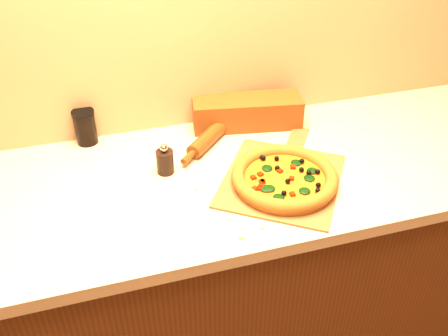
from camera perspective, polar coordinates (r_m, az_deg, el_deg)
cabinet at (r=1.82m, az=-2.50°, el=-13.09°), size 2.80×0.65×0.86m
countertop at (r=1.51m, az=-2.94°, el=-1.81°), size 2.84×0.68×0.04m
pizza_peel at (r=1.51m, az=6.71°, el=-1.08°), size 0.48×0.52×0.01m
pizza at (r=1.47m, az=6.94°, el=-1.12°), size 0.31×0.31×0.04m
pepper_grinder at (r=1.51m, az=-6.76°, el=0.81°), size 0.05×0.05×0.10m
rolling_pin at (r=1.66m, az=-1.34°, el=3.87°), size 0.27×0.27×0.05m
bread_bag at (r=1.74m, az=2.64°, el=6.42°), size 0.39×0.18×0.10m
dark_jar at (r=1.69m, az=-15.58°, el=4.55°), size 0.07×0.07×0.12m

